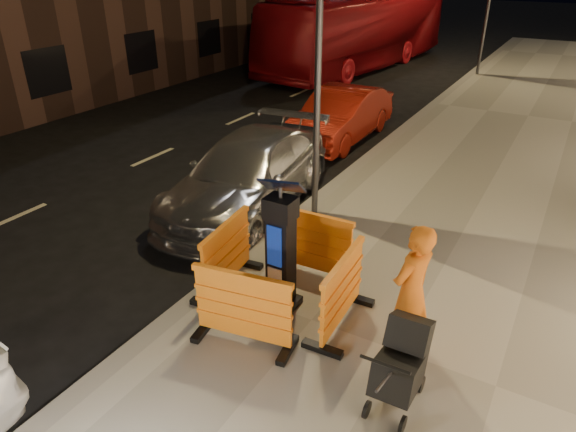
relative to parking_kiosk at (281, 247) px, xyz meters
The scene contains 14 objects.
ground_plane 1.64m from the parking_kiosk, behind, with size 120.00×120.00×0.00m, color black.
sidewalk 2.08m from the parking_kiosk, ahead, with size 6.00×60.00×0.15m, color gray.
kerb 1.59m from the parking_kiosk, behind, with size 0.30×60.00×0.15m, color slate.
parking_kiosk is the anchor object (origin of this frame).
barrier_front 1.04m from the parking_kiosk, 90.00° to the right, with size 1.38×0.57×1.07m, color orange.
barrier_back 1.04m from the parking_kiosk, 90.00° to the left, with size 1.38×0.57×1.07m, color orange.
barrier_kerbside 1.04m from the parking_kiosk, behind, with size 1.38×0.57×1.07m, color orange.
barrier_bldgside 1.04m from the parking_kiosk, ahead, with size 1.38×0.57×1.07m, color orange.
car_silver 3.79m from the parking_kiosk, 131.36° to the left, with size 2.04×5.02×1.46m, color #ADADB2.
car_red 8.07m from the parking_kiosk, 108.67° to the left, with size 1.50×4.31×1.42m, color maroon.
bus_doubledecker 18.30m from the parking_kiosk, 109.66° to the left, with size 2.82×12.05×3.36m, color maroon.
man 1.88m from the parking_kiosk, ahead, with size 0.66×0.44×1.82m, color #B55412.
stroller 2.32m from the parking_kiosk, 24.38° to the right, with size 0.53×0.82×1.03m, color black.
street_lamp_mid 3.66m from the parking_kiosk, 108.17° to the left, with size 0.12×0.12×6.00m, color #3F3F44.
Camera 1 is at (4.34, -5.14, 4.75)m, focal length 32.00 mm.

